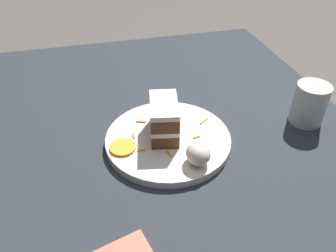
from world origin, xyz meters
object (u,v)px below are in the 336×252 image
orange_garnish (123,147)px  cake_slice (164,119)px  plate (168,139)px  drinking_glass (309,106)px  cream_dollop (198,154)px

orange_garnish → cake_slice: bearing=-74.2°
plate → drinking_glass: 0.33m
plate → orange_garnish: 0.10m
plate → drinking_glass: (-0.00, -0.33, 0.03)m
orange_garnish → cream_dollop: bearing=-119.2°
plate → cake_slice: 0.05m
cake_slice → orange_garnish: 0.10m
cake_slice → cream_dollop: (-0.10, -0.04, -0.02)m
orange_garnish → drinking_glass: (0.01, -0.43, 0.02)m
cream_dollop → drinking_glass: drinking_glass is taller
cream_dollop → orange_garnish: 0.15m
plate → cake_slice: cake_slice is taller
orange_garnish → drinking_glass: drinking_glass is taller
cream_dollop → plate: bearing=22.0°
cream_dollop → orange_garnish: cream_dollop is taller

